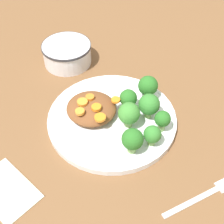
{
  "coord_description": "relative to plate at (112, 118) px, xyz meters",
  "views": [
    {
      "loc": [
        0.21,
        -0.42,
        0.53
      ],
      "look_at": [
        0.0,
        0.0,
        0.03
      ],
      "focal_mm": 50.0,
      "sensor_mm": 36.0,
      "label": 1
    }
  ],
  "objects": [
    {
      "name": "carrot_slice_4",
      "position": [
        -0.01,
        -0.04,
        0.04
      ],
      "size": [
        0.02,
        0.02,
        0.01
      ],
      "primitive_type": "cylinder",
      "color": "orange",
      "rests_on": "stew_mound"
    },
    {
      "name": "stew_mound",
      "position": [
        -0.05,
        -0.01,
        0.02
      ],
      "size": [
        0.11,
        0.11,
        0.03
      ],
      "primitive_type": "ellipsoid",
      "color": "brown",
      "rests_on": "plate"
    },
    {
      "name": "broccoli_floret_3",
      "position": [
        0.08,
        -0.07,
        0.04
      ],
      "size": [
        0.04,
        0.04,
        0.06
      ],
      "color": "#7FA85B",
      "rests_on": "plate"
    },
    {
      "name": "broccoli_floret_2",
      "position": [
        0.11,
        -0.03,
        0.03
      ],
      "size": [
        0.04,
        0.04,
        0.05
      ],
      "color": "#759E51",
      "rests_on": "plate"
    },
    {
      "name": "carrot_slice_2",
      "position": [
        -0.03,
        -0.02,
        0.04
      ],
      "size": [
        0.02,
        0.02,
        0.01
      ],
      "primitive_type": "cylinder",
      "color": "orange",
      "rests_on": "stew_mound"
    },
    {
      "name": "ground_plane",
      "position": [
        0.0,
        0.0,
        -0.01
      ],
      "size": [
        4.0,
        4.0,
        0.0
      ],
      "primitive_type": "plane",
      "color": "brown"
    },
    {
      "name": "napkin",
      "position": [
        -0.1,
        -0.25,
        -0.01
      ],
      "size": [
        0.14,
        0.11,
        0.01
      ],
      "rotation": [
        0.0,
        0.0,
        -0.28
      ],
      "color": "beige",
      "rests_on": "ground_plane"
    },
    {
      "name": "broccoli_floret_0",
      "position": [
        0.02,
        0.04,
        0.04
      ],
      "size": [
        0.04,
        0.04,
        0.05
      ],
      "color": "#7FA85B",
      "rests_on": "plate"
    },
    {
      "name": "carrot_slice_5",
      "position": [
        -0.05,
        0.0,
        0.04
      ],
      "size": [
        0.02,
        0.02,
        0.01
      ],
      "primitive_type": "cylinder",
      "color": "orange",
      "rests_on": "stew_mound"
    },
    {
      "name": "fork",
      "position": [
        0.25,
        -0.08,
        -0.01
      ],
      "size": [
        0.12,
        0.15,
        0.01
      ],
      "rotation": [
        0.0,
        0.0,
        7.22
      ],
      "color": "silver",
      "rests_on": "ground_plane"
    },
    {
      "name": "carrot_slice_1",
      "position": [
        -0.05,
        -0.05,
        0.04
      ],
      "size": [
        0.02,
        0.02,
        0.01
      ],
      "primitive_type": "cylinder",
      "color": "orange",
      "rests_on": "stew_mound"
    },
    {
      "name": "broccoli_floret_6",
      "position": [
        0.05,
        0.09,
        0.04
      ],
      "size": [
        0.05,
        0.05,
        0.06
      ],
      "color": "#7FA85B",
      "rests_on": "plate"
    },
    {
      "name": "broccoli_floret_1",
      "position": [
        0.07,
        0.04,
        0.04
      ],
      "size": [
        0.05,
        0.05,
        0.06
      ],
      "color": "#759E51",
      "rests_on": "plate"
    },
    {
      "name": "plate",
      "position": [
        0.0,
        0.0,
        0.0
      ],
      "size": [
        0.29,
        0.29,
        0.02
      ],
      "color": "white",
      "rests_on": "ground_plane"
    },
    {
      "name": "broccoli_floret_4",
      "position": [
        0.04,
        -0.01,
        0.04
      ],
      "size": [
        0.05,
        0.05,
        0.06
      ],
      "color": "#759E51",
      "rests_on": "plate"
    },
    {
      "name": "dip_bowl",
      "position": [
        -0.21,
        0.14,
        0.02
      ],
      "size": [
        0.13,
        0.13,
        0.06
      ],
      "color": "silver",
      "rests_on": "ground_plane"
    },
    {
      "name": "carrot_slice_3",
      "position": [
        -0.06,
        -0.02,
        0.04
      ],
      "size": [
        0.02,
        0.02,
        0.01
      ],
      "primitive_type": "cylinder",
      "color": "orange",
      "rests_on": "stew_mound"
    },
    {
      "name": "broccoli_floret_5",
      "position": [
        0.11,
        0.01,
        0.04
      ],
      "size": [
        0.03,
        0.03,
        0.05
      ],
      "color": "#7FA85B",
      "rests_on": "plate"
    },
    {
      "name": "carrot_slice_0",
      "position": [
        -0.0,
        0.02,
        0.04
      ],
      "size": [
        0.02,
        0.02,
        0.01
      ],
      "primitive_type": "cylinder",
      "color": "orange",
      "rests_on": "stew_mound"
    }
  ]
}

